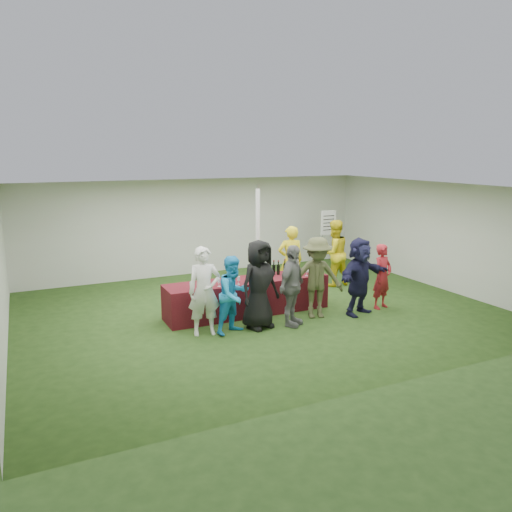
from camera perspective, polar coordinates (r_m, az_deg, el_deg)
name	(u,v)px	position (r m, az deg, el deg)	size (l,w,h in m)	color
ground	(261,312)	(11.01, 0.54, -6.36)	(60.00, 60.00, 0.00)	#284719
tent	(258,241)	(11.94, 0.20, 1.76)	(10.00, 10.00, 10.00)	white
serving_table	(248,296)	(10.80, -0.96, -4.64)	(3.60, 0.80, 0.75)	maroon
wine_bottles	(274,269)	(11.10, 2.04, -1.54)	(0.88, 0.12, 0.32)	black
wine_glasses	(235,279)	(10.28, -2.42, -2.69)	(2.72, 0.12, 0.16)	silver
water_bottle	(252,273)	(10.80, -0.52, -2.01)	(0.07, 0.07, 0.23)	silver
bar_towel	(311,271)	(11.48, 6.32, -1.70)	(0.25, 0.18, 0.03)	white
dump_bucket	(314,271)	(11.20, 6.66, -1.66)	(0.24, 0.24, 0.18)	slate
wine_list_sign	(328,227)	(14.44, 8.27, 3.26)	(0.50, 0.03, 1.80)	slate
staff_pourer	(290,261)	(12.07, 3.95, -0.55)	(0.62, 0.41, 1.71)	yellow
staff_back	(334,253)	(13.08, 8.88, 0.33)	(0.84, 0.65, 1.73)	yellow
customer_0	(204,291)	(9.49, -5.92, -4.03)	(0.62, 0.41, 1.71)	white
customer_1	(234,295)	(9.57, -2.56, -4.44)	(0.74, 0.57, 1.52)	#1F9ADE
customer_2	(259,284)	(9.80, 0.36, -3.26)	(0.87, 0.56, 1.77)	black
customer_3	(292,286)	(9.95, 4.13, -3.42)	(0.97, 0.40, 1.65)	slate
customer_4	(317,278)	(10.49, 6.99, -2.49)	(1.11, 0.64, 1.72)	#484B2B
customer_5	(360,276)	(10.85, 11.75, -2.29)	(1.55, 0.49, 1.68)	#1A193A
customer_6	(382,276)	(11.42, 14.24, -2.27)	(0.53, 0.35, 1.45)	maroon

